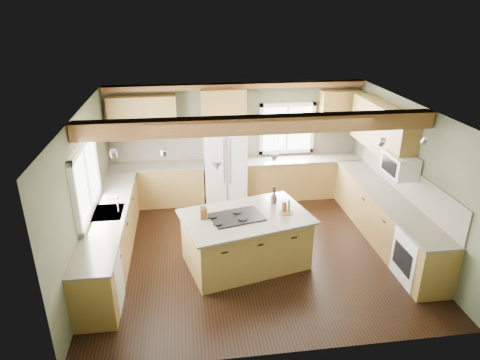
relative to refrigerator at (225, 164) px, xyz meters
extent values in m
plane|color=black|center=(0.30, -2.12, -0.90)|extent=(5.60, 5.60, 0.00)
plane|color=silver|center=(0.30, -2.12, 1.70)|extent=(5.60, 5.60, 0.00)
plane|color=#474E37|center=(0.30, 0.38, 0.40)|extent=(5.60, 0.00, 5.60)
plane|color=#474E37|center=(-2.50, -2.12, 0.40)|extent=(0.00, 5.00, 5.00)
plane|color=#474E37|center=(3.10, -2.12, 0.40)|extent=(0.00, 5.00, 5.00)
cube|color=brown|center=(0.30, -2.51, 1.57)|extent=(5.55, 0.26, 0.26)
cube|color=brown|center=(0.30, 0.28, 1.64)|extent=(5.55, 0.20, 0.10)
cube|color=brown|center=(0.30, 0.36, 0.31)|extent=(5.58, 0.03, 0.58)
cube|color=brown|center=(3.08, -2.07, 0.31)|extent=(0.03, 3.70, 0.58)
cube|color=brown|center=(-1.49, 0.08, -0.46)|extent=(2.02, 0.60, 0.88)
cube|color=#494136|center=(-1.49, 0.08, 0.00)|extent=(2.06, 0.64, 0.04)
cube|color=brown|center=(1.79, 0.08, -0.46)|extent=(2.62, 0.60, 0.88)
cube|color=#494136|center=(1.79, 0.08, 0.00)|extent=(2.66, 0.64, 0.04)
cube|color=brown|center=(-2.20, -2.07, -0.46)|extent=(0.60, 3.70, 0.88)
cube|color=#494136|center=(-2.20, -2.07, 0.00)|extent=(0.64, 3.74, 0.04)
cube|color=brown|center=(2.80, -2.07, -0.46)|extent=(0.60, 3.70, 0.88)
cube|color=#494136|center=(2.80, -2.07, 0.00)|extent=(0.64, 3.74, 0.04)
cube|color=brown|center=(-1.69, 0.21, 1.05)|extent=(1.40, 0.35, 0.90)
cube|color=brown|center=(0.00, 0.21, 1.25)|extent=(0.96, 0.35, 0.70)
cube|color=brown|center=(2.92, -1.22, 1.05)|extent=(0.35, 2.20, 0.90)
cube|color=brown|center=(2.60, 0.21, 1.05)|extent=(0.90, 0.35, 0.90)
cube|color=white|center=(-2.48, -2.07, 0.65)|extent=(0.04, 1.60, 1.05)
cube|color=white|center=(1.45, 0.36, 0.65)|extent=(1.10, 0.04, 1.00)
cube|color=#262628|center=(-2.20, -2.07, 0.01)|extent=(0.50, 0.65, 0.03)
cylinder|color=#B2B2B7|center=(-2.02, -2.07, 0.15)|extent=(0.02, 0.02, 0.28)
cube|color=white|center=(-2.19, -3.37, -0.47)|extent=(0.60, 0.60, 0.84)
cube|color=white|center=(2.79, -3.37, -0.47)|extent=(0.60, 0.72, 0.84)
cube|color=white|center=(2.88, -2.17, 0.65)|extent=(0.40, 0.70, 0.38)
cone|color=#B2B2B7|center=(-0.38, -2.62, 0.98)|extent=(0.18, 0.18, 0.16)
cone|color=#B2B2B7|center=(0.57, -2.39, 0.98)|extent=(0.18, 0.18, 0.16)
cube|color=silver|center=(0.00, 0.00, 0.00)|extent=(0.90, 0.74, 1.80)
cube|color=brown|center=(0.10, -2.51, -0.46)|extent=(2.17, 1.62, 0.88)
cube|color=#494136|center=(0.10, -2.51, 0.00)|extent=(2.33, 1.78, 0.04)
cube|color=black|center=(-0.06, -2.55, 0.03)|extent=(0.95, 0.75, 0.02)
cube|color=brown|center=(-0.61, -2.52, 0.12)|extent=(0.13, 0.11, 0.19)
cylinder|color=#3D3730|center=(0.65, -2.09, 0.09)|extent=(0.14, 0.14, 0.14)
camera|label=1|loc=(-0.84, -8.73, 3.34)|focal=32.00mm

